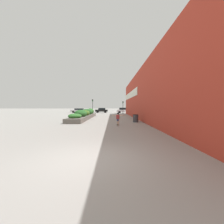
{
  "coord_description": "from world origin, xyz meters",
  "views": [
    {
      "loc": [
        0.98,
        -5.27,
        1.87
      ],
      "look_at": [
        0.88,
        16.34,
        1.1
      ],
      "focal_mm": 24.0,
      "sensor_mm": 36.0,
      "label": 1
    }
  ],
  "objects": [
    {
      "name": "skateboarder",
      "position": [
        1.57,
        9.62,
        0.81
      ],
      "size": [
        1.1,
        0.33,
        1.2
      ],
      "rotation": [
        0.0,
        0.0,
        -0.23
      ],
      "color": "tan",
      "rests_on": "skateboard"
    },
    {
      "name": "building_wall_right",
      "position": [
        4.99,
        15.3,
        3.48
      ],
      "size": [
        0.67,
        39.12,
        6.95
      ],
      "color": "#B23323",
      "rests_on": "ground_plane"
    },
    {
      "name": "ground_plane",
      "position": [
        0.0,
        0.0,
        0.0
      ],
      "size": [
        300.0,
        300.0,
        0.0
      ],
      "primitive_type": "plane",
      "color": "gray"
    },
    {
      "name": "traffic_light_left",
      "position": [
        -3.98,
        33.05,
        2.52
      ],
      "size": [
        0.28,
        0.3,
        3.73
      ],
      "color": "black",
      "rests_on": "ground_plane"
    },
    {
      "name": "planter_box",
      "position": [
        -3.34,
        18.29,
        0.58
      ],
      "size": [
        2.01,
        14.84,
        1.54
      ],
      "color": "#605B54",
      "rests_on": "ground_plane"
    },
    {
      "name": "car_center_left",
      "position": [
        -2.25,
        41.05,
        0.8
      ],
      "size": [
        3.82,
        2.01,
        1.49
      ],
      "rotation": [
        0.0,
        0.0,
        1.57
      ],
      "color": "black",
      "rests_on": "ground_plane"
    },
    {
      "name": "car_center_right",
      "position": [
        -9.29,
        40.93,
        0.72
      ],
      "size": [
        4.69,
        2.06,
        1.34
      ],
      "rotation": [
        0.0,
        0.0,
        1.57
      ],
      "color": "#BCBCC1",
      "rests_on": "ground_plane"
    },
    {
      "name": "car_leftmost",
      "position": [
        4.27,
        37.57,
        0.82
      ],
      "size": [
        3.98,
        1.96,
        1.59
      ],
      "rotation": [
        0.0,
        0.0,
        -1.57
      ],
      "color": "silver",
      "rests_on": "ground_plane"
    },
    {
      "name": "skateboard",
      "position": [
        1.57,
        9.62,
        0.07
      ],
      "size": [
        0.33,
        0.72,
        0.09
      ],
      "rotation": [
        0.0,
        0.0,
        -0.23
      ],
      "color": "black",
      "rests_on": "ground_plane"
    },
    {
      "name": "trash_bin",
      "position": [
        3.83,
        12.7,
        0.46
      ],
      "size": [
        0.67,
        0.67,
        0.92
      ],
      "color": "#38383D",
      "rests_on": "ground_plane"
    },
    {
      "name": "traffic_light_right",
      "position": [
        3.83,
        33.69,
        2.23
      ],
      "size": [
        0.28,
        0.3,
        3.25
      ],
      "color": "black",
      "rests_on": "ground_plane"
    }
  ]
}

